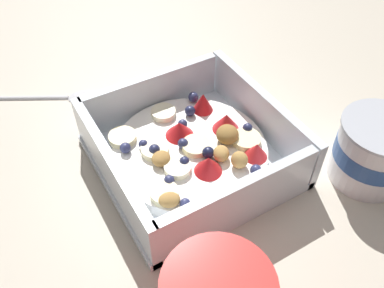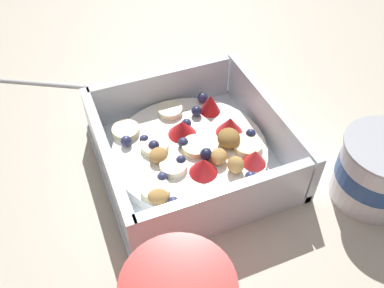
# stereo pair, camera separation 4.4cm
# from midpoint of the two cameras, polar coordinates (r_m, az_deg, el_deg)

# --- Properties ---
(ground_plane) EXTENTS (2.40, 2.40, 0.00)m
(ground_plane) POSITION_cam_midpoint_polar(r_m,az_deg,el_deg) (0.46, 2.97, -3.75)
(ground_plane) COLOR beige
(fruit_bowl) EXTENTS (0.19, 0.19, 0.06)m
(fruit_bowl) POSITION_cam_midpoint_polar(r_m,az_deg,el_deg) (0.45, 2.95, -0.97)
(fruit_bowl) COLOR white
(fruit_bowl) RESTS_ON ground
(spoon) EXTENTS (0.10, 0.16, 0.01)m
(spoon) POSITION_cam_midpoint_polar(r_m,az_deg,el_deg) (0.57, -12.86, 7.89)
(spoon) COLOR silver
(spoon) RESTS_ON ground
(yogurt_cup) EXTENTS (0.08, 0.08, 0.07)m
(yogurt_cup) POSITION_cam_midpoint_polar(r_m,az_deg,el_deg) (0.46, 26.99, -3.49)
(yogurt_cup) COLOR white
(yogurt_cup) RESTS_ON ground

